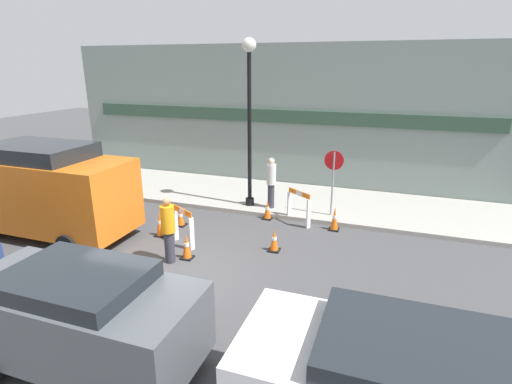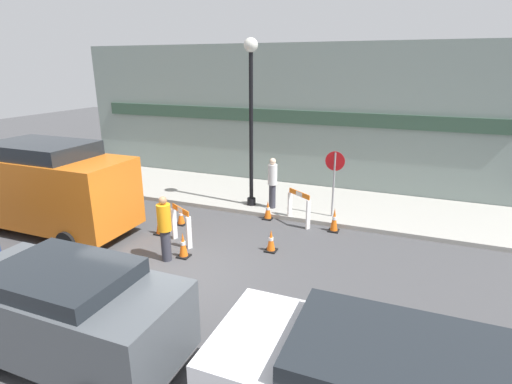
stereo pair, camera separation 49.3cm
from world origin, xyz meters
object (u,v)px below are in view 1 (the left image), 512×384
Objects in this scene: stop_sign at (333,172)px; parked_car_1 at (81,314)px; person_worker at (168,228)px; person_pedestrian at (271,181)px; streetlamp_post at (249,102)px; work_van at (43,187)px.

parked_car_1 is at bearing 72.73° from stop_sign.
person_pedestrian reaches higher than person_worker.
parked_car_1 reaches higher than person_worker.
person_worker is at bearing -97.12° from streetlamp_post.
streetlamp_post reaches higher than person_pedestrian.
person_worker is 0.32× the size of work_van.
streetlamp_post is at bearing 16.20° from person_worker.
stop_sign is 0.54× the size of parked_car_1.
person_pedestrian is at bearing -0.81° from streetlamp_post.
person_worker is at bearing 53.84° from stop_sign.
work_van is (-5.56, -3.91, 0.37)m from person_pedestrian.
streetlamp_post is 6.56m from work_van.
parked_car_1 is (0.07, -7.90, -2.61)m from streetlamp_post.
stop_sign is at bearing -176.64° from person_pedestrian.
person_worker is at bearing 99.59° from parked_car_1.
streetlamp_post reaches higher than stop_sign.
parked_car_1 is (-0.69, -7.89, -0.09)m from person_pedestrian.
person_pedestrian reaches higher than parked_car_1.
streetlamp_post is at bearing 0.85° from stop_sign.
streetlamp_post is 2.58× the size of stop_sign.
streetlamp_post is at bearing 90.51° from parked_car_1.
work_van is at bearing 28.82° from stop_sign.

